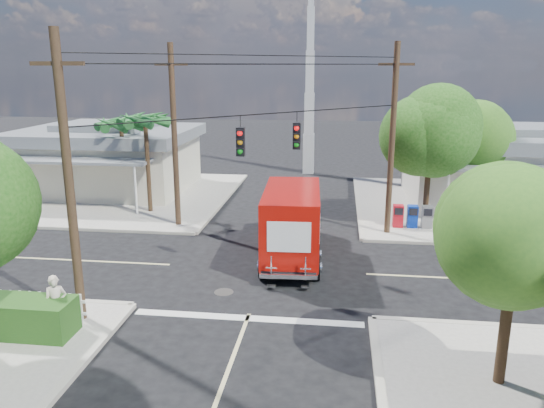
# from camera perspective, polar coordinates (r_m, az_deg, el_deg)

# --- Properties ---
(ground) EXTENTS (120.00, 120.00, 0.00)m
(ground) POSITION_cam_1_polar(r_m,az_deg,el_deg) (21.48, -0.68, -7.04)
(ground) COLOR black
(ground) RESTS_ON ground
(sidewalk_ne) EXTENTS (14.12, 14.12, 0.14)m
(sidewalk_ne) POSITION_cam_1_polar(r_m,az_deg,el_deg) (32.66, 21.39, -0.31)
(sidewalk_ne) COLOR #9C978D
(sidewalk_ne) RESTS_ON ground
(sidewalk_nw) EXTENTS (14.12, 14.12, 0.14)m
(sidewalk_nw) POSITION_cam_1_polar(r_m,az_deg,el_deg) (34.45, -16.31, 0.86)
(sidewalk_nw) COLOR #9C978D
(sidewalk_nw) RESTS_ON ground
(road_markings) EXTENTS (32.00, 32.00, 0.01)m
(road_markings) POSITION_cam_1_polar(r_m,az_deg,el_deg) (20.13, -1.26, -8.56)
(road_markings) COLOR beige
(road_markings) RESTS_ON ground
(building_ne) EXTENTS (11.80, 10.20, 4.50)m
(building_ne) POSITION_cam_1_polar(r_m,az_deg,el_deg) (33.66, 23.99, 3.78)
(building_ne) COLOR beige
(building_ne) RESTS_ON sidewalk_ne
(building_nw) EXTENTS (10.80, 10.20, 4.30)m
(building_nw) POSITION_cam_1_polar(r_m,az_deg,el_deg) (35.91, -17.21, 4.84)
(building_nw) COLOR beige
(building_nw) RESTS_ON sidewalk_nw
(radio_tower) EXTENTS (0.80, 0.80, 17.00)m
(radio_tower) POSITION_cam_1_polar(r_m,az_deg,el_deg) (39.89, 4.06, 11.33)
(radio_tower) COLOR silver
(radio_tower) RESTS_ON ground
(tree_ne_front) EXTENTS (4.21, 4.14, 6.66)m
(tree_ne_front) POSITION_cam_1_polar(r_m,az_deg,el_deg) (27.08, 16.78, 7.31)
(tree_ne_front) COLOR #422D1C
(tree_ne_front) RESTS_ON sidewalk_ne
(tree_ne_back) EXTENTS (3.77, 3.66, 5.82)m
(tree_ne_back) POSITION_cam_1_polar(r_m,az_deg,el_deg) (29.81, 20.99, 6.46)
(tree_ne_back) COLOR #422D1C
(tree_ne_back) RESTS_ON sidewalk_ne
(tree_se) EXTENTS (3.67, 3.54, 5.62)m
(tree_se) POSITION_cam_1_polar(r_m,az_deg,el_deg) (13.78, 24.87, -3.18)
(tree_se) COLOR #422D1C
(tree_se) RESTS_ON sidewalk_se
(palm_nw_front) EXTENTS (3.01, 3.08, 5.59)m
(palm_nw_front) POSITION_cam_1_polar(r_m,az_deg,el_deg) (29.27, -13.48, 8.59)
(palm_nw_front) COLOR #422D1C
(palm_nw_front) RESTS_ON sidewalk_nw
(palm_nw_back) EXTENTS (3.01, 3.08, 5.19)m
(palm_nw_back) POSITION_cam_1_polar(r_m,az_deg,el_deg) (31.44, -15.93, 8.14)
(palm_nw_back) COLOR #422D1C
(palm_nw_back) RESTS_ON sidewalk_nw
(utility_poles) EXTENTS (12.00, 10.68, 9.00)m
(utility_poles) POSITION_cam_1_polar(r_m,az_deg,el_deg) (22.05, -4.24, 6.10)
(utility_poles) COLOR #473321
(utility_poles) RESTS_ON ground
(vending_boxes) EXTENTS (1.90, 0.50, 1.10)m
(vending_boxes) POSITION_cam_1_polar(r_m,az_deg,el_deg) (27.21, 14.86, -1.29)
(vending_boxes) COLOR #AC0F1B
(vending_boxes) RESTS_ON sidewalk_ne
(delivery_truck) EXTENTS (2.63, 7.27, 3.10)m
(delivery_truck) POSITION_cam_1_polar(r_m,az_deg,el_deg) (22.35, 2.19, -1.90)
(delivery_truck) COLOR black
(delivery_truck) RESTS_ON ground
(parked_car) EXTENTS (5.91, 3.75, 1.52)m
(parked_car) POSITION_cam_1_polar(r_m,az_deg,el_deg) (25.41, 26.11, -3.30)
(parked_car) COLOR silver
(parked_car) RESTS_ON ground
(pedestrian) EXTENTS (0.76, 0.65, 1.77)m
(pedestrian) POSITION_cam_1_polar(r_m,az_deg,el_deg) (17.42, -22.21, -9.90)
(pedestrian) COLOR beige
(pedestrian) RESTS_ON sidewalk_sw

